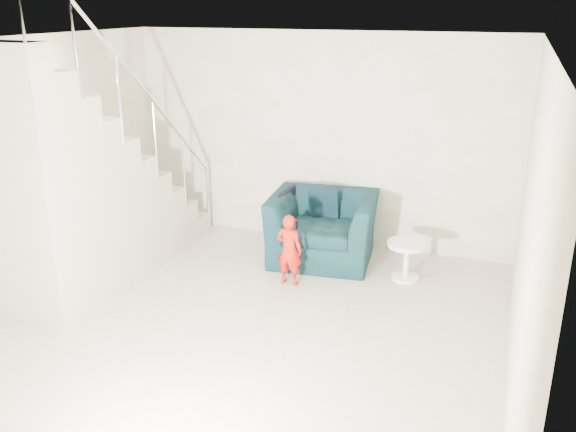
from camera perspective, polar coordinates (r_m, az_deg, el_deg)
The scene contains 12 objects.
floor at distance 5.93m, azimuth -5.51°, elevation -11.25°, with size 5.50×5.50×0.00m, color #9F917B.
ceiling at distance 5.12m, azimuth -6.51°, elevation 15.75°, with size 5.50×5.50×0.00m, color silver.
back_wall at distance 7.85m, azimuth 2.94°, elevation 7.11°, with size 5.00×5.00×0.00m, color #AAA18A.
left_wall at distance 6.83m, azimuth -25.21°, elevation 3.40°, with size 5.50×5.50×0.00m, color #AAA18A.
right_wall at distance 4.87m, azimuth 21.54°, elevation -2.03°, with size 5.50×5.50×0.00m, color #AAA18A.
armchair at distance 7.46m, azimuth 3.26°, elevation -1.10°, with size 1.25×1.09×0.81m, color black.
toddler at distance 6.78m, azimuth 0.10°, elevation -3.18°, with size 0.30×0.20×0.83m, color #9A040C.
side_table at distance 7.07m, azimuth 11.04°, elevation -3.55°, with size 0.45×0.45×0.45m.
staircase at distance 6.99m, azimuth -18.69°, elevation 1.13°, with size 1.02×3.03×3.62m.
cushion at distance 7.62m, azimuth 3.43°, elevation 1.25°, with size 0.38×0.11×0.36m, color black.
throw at distance 7.62m, azimuth -0.16°, elevation 0.20°, with size 0.05×0.54×0.61m, color black.
phone at distance 6.64m, azimuth 0.76°, elevation -0.86°, with size 0.02×0.05×0.10m, color black.
Camera 1 is at (2.29, -4.57, 3.01)m, focal length 38.00 mm.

